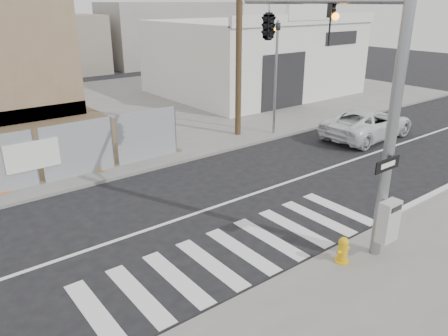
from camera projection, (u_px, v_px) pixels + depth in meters
ground at (189, 216)px, 13.28m from camera, size 100.00×100.00×0.00m
sidewalk_far at (45, 121)px, 23.56m from camera, size 50.00×20.00×0.12m
signal_pole at (305, 55)px, 11.49m from camera, size 0.96×5.87×7.00m
far_signal_pole at (276, 62)px, 20.01m from camera, size 0.16×0.20×5.60m
concrete_wall_right at (25, 59)px, 22.15m from camera, size 5.50×1.30×8.00m
auto_shop at (253, 57)px, 29.95m from camera, size 12.00×10.20×5.95m
utility_pole_right at (239, 23)px, 19.19m from camera, size 1.60×0.28×10.00m
fire_hydrant at (343, 250)px, 10.63m from camera, size 0.42×0.39×0.67m
suv at (368, 123)px, 20.61m from camera, size 5.16×2.52×1.41m
traffic_cone_c at (2, 181)px, 14.59m from camera, size 0.42×0.42×0.74m
traffic_cone_d at (98, 161)px, 16.49m from camera, size 0.39×0.39×0.67m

